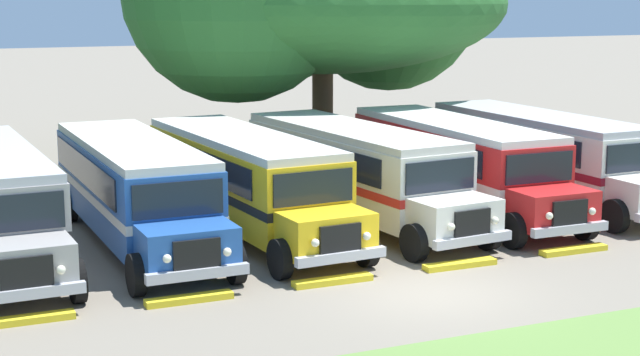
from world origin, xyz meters
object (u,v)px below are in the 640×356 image
(parked_bus_slot_1, at_px, (135,186))
(parked_bus_slot_4, at_px, (457,160))
(parked_bus_slot_5, at_px, (543,152))
(parked_bus_slot_3, at_px, (356,168))
(parked_bus_slot_2, at_px, (245,178))

(parked_bus_slot_1, height_order, parked_bus_slot_4, same)
(parked_bus_slot_1, height_order, parked_bus_slot_5, same)
(parked_bus_slot_3, relative_size, parked_bus_slot_5, 1.01)
(parked_bus_slot_4, relative_size, parked_bus_slot_5, 1.00)
(parked_bus_slot_2, bearing_deg, parked_bus_slot_4, 86.77)
(parked_bus_slot_1, bearing_deg, parked_bus_slot_2, 89.32)
(parked_bus_slot_3, height_order, parked_bus_slot_4, same)
(parked_bus_slot_3, xyz_separation_m, parked_bus_slot_4, (3.57, -0.02, 0.00))
(parked_bus_slot_2, bearing_deg, parked_bus_slot_5, 88.34)
(parked_bus_slot_3, distance_m, parked_bus_slot_4, 3.57)
(parked_bus_slot_2, bearing_deg, parked_bus_slot_1, -93.93)
(parked_bus_slot_4, bearing_deg, parked_bus_slot_5, 95.37)
(parked_bus_slot_5, bearing_deg, parked_bus_slot_1, -90.22)
(parked_bus_slot_4, xyz_separation_m, parked_bus_slot_5, (3.54, 0.34, 0.00))
(parked_bus_slot_1, distance_m, parked_bus_slot_3, 6.80)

